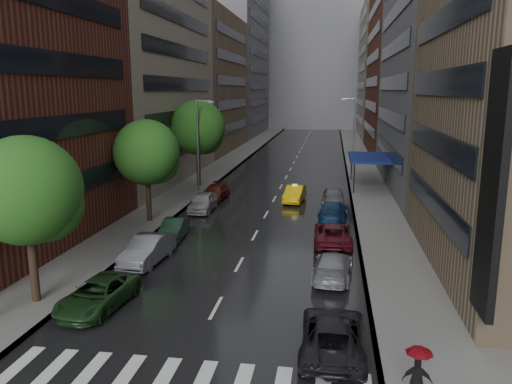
# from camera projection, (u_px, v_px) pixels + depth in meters

# --- Properties ---
(ground) EXTENTS (220.00, 220.00, 0.00)m
(ground) POSITION_uv_depth(u_px,v_px,m) (193.00, 351.00, 19.48)
(ground) COLOR gray
(ground) RESTS_ON ground
(road) EXTENTS (14.00, 140.00, 0.01)m
(road) POSITION_uv_depth(u_px,v_px,m) (293.00, 165.00, 67.90)
(road) COLOR black
(road) RESTS_ON ground
(sidewalk_left) EXTENTS (4.00, 140.00, 0.15)m
(sidewalk_left) POSITION_uv_depth(u_px,v_px,m) (228.00, 163.00, 69.21)
(sidewalk_left) COLOR gray
(sidewalk_left) RESTS_ON ground
(sidewalk_right) EXTENTS (4.00, 140.00, 0.15)m
(sidewalk_right) POSITION_uv_depth(u_px,v_px,m) (360.00, 166.00, 66.56)
(sidewalk_right) COLOR gray
(sidewalk_right) RESTS_ON ground
(crosswalk) EXTENTS (13.15, 2.80, 0.01)m
(crosswalk) POSITION_uv_depth(u_px,v_px,m) (183.00, 380.00, 17.51)
(crosswalk) COLOR silver
(crosswalk) RESTS_ON ground
(buildings_left) EXTENTS (8.00, 108.00, 38.00)m
(buildings_left) POSITION_uv_depth(u_px,v_px,m) (200.00, 49.00, 75.39)
(buildings_left) COLOR maroon
(buildings_left) RESTS_ON ground
(buildings_right) EXTENTS (8.05, 109.10, 36.00)m
(buildings_right) POSITION_uv_depth(u_px,v_px,m) (406.00, 53.00, 69.15)
(buildings_right) COLOR #937A5B
(buildings_right) RESTS_ON ground
(building_far) EXTENTS (40.00, 14.00, 32.00)m
(building_far) POSITION_uv_depth(u_px,v_px,m) (314.00, 66.00, 130.52)
(building_far) COLOR slate
(building_far) RESTS_ON ground
(tree_near) EXTENTS (5.05, 5.05, 8.04)m
(tree_near) POSITION_uv_depth(u_px,v_px,m) (26.00, 191.00, 22.76)
(tree_near) COLOR #382619
(tree_near) RESTS_ON ground
(tree_mid) EXTENTS (4.95, 4.95, 7.88)m
(tree_mid) POSITION_uv_depth(u_px,v_px,m) (147.00, 153.00, 37.44)
(tree_mid) COLOR #382619
(tree_mid) RESTS_ON ground
(tree_far) EXTENTS (5.67, 5.67, 9.04)m
(tree_far) POSITION_uv_depth(u_px,v_px,m) (198.00, 128.00, 51.46)
(tree_far) COLOR #382619
(tree_far) RESTS_ON ground
(taxi) EXTENTS (1.93, 4.57, 1.47)m
(taxi) POSITION_uv_depth(u_px,v_px,m) (295.00, 194.00, 45.36)
(taxi) COLOR yellow
(taxi) RESTS_ON ground
(parked_cars_left) EXTENTS (2.76, 28.69, 1.60)m
(parked_cars_left) POSITION_uv_depth(u_px,v_px,m) (176.00, 226.00, 34.57)
(parked_cars_left) COLOR #1C3B1B
(parked_cars_left) RESTS_ON ground
(parked_cars_right) EXTENTS (2.54, 31.51, 1.47)m
(parked_cars_right) POSITION_uv_depth(u_px,v_px,m) (333.00, 238.00, 31.81)
(parked_cars_right) COLOR black
(parked_cars_right) RESTS_ON ground
(ped_red_umbrella) EXTENTS (0.99, 0.82, 2.01)m
(ped_red_umbrella) POSITION_uv_depth(u_px,v_px,m) (418.00, 370.00, 15.74)
(ped_red_umbrella) COLOR black
(ped_red_umbrella) RESTS_ON sidewalk_right
(street_lamp_left) EXTENTS (1.74, 0.22, 9.00)m
(street_lamp_left) POSITION_uv_depth(u_px,v_px,m) (199.00, 143.00, 48.68)
(street_lamp_left) COLOR gray
(street_lamp_left) RESTS_ON sidewalk_left
(street_lamp_right) EXTENTS (1.74, 0.22, 9.00)m
(street_lamp_right) POSITION_uv_depth(u_px,v_px,m) (353.00, 132.00, 60.94)
(street_lamp_right) COLOR gray
(street_lamp_right) RESTS_ON sidewalk_right
(awning) EXTENTS (4.00, 8.00, 3.12)m
(awning) POSITION_uv_depth(u_px,v_px,m) (369.00, 158.00, 51.42)
(awning) COLOR navy
(awning) RESTS_ON sidewalk_right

